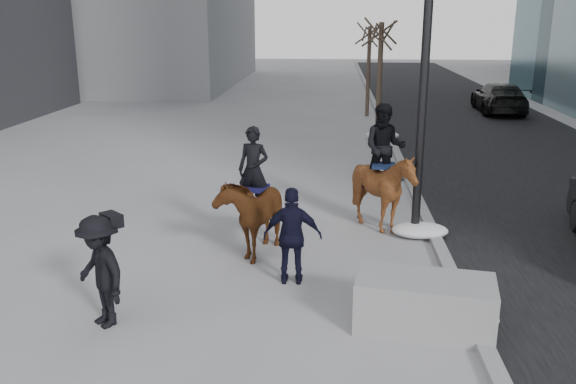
{
  "coord_description": "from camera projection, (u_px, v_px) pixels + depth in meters",
  "views": [
    {
      "loc": [
        0.79,
        -9.39,
        4.57
      ],
      "look_at": [
        0.0,
        1.2,
        1.5
      ],
      "focal_mm": 38.0,
      "sensor_mm": 36.0,
      "label": 1
    }
  ],
  "objects": [
    {
      "name": "ground",
      "position": [
        283.0,
        296.0,
        10.32
      ],
      "size": [
        120.0,
        120.0,
        0.0
      ],
      "primitive_type": "plane",
      "color": "gray",
      "rests_on": "ground"
    },
    {
      "name": "road",
      "position": [
        527.0,
        165.0,
        19.41
      ],
      "size": [
        8.0,
        90.0,
        0.01
      ],
      "primitive_type": "cube",
      "color": "black",
      "rests_on": "ground"
    },
    {
      "name": "curb",
      "position": [
        401.0,
        161.0,
        19.68
      ],
      "size": [
        0.25,
        90.0,
        0.12
      ],
      "primitive_type": "cube",
      "color": "gray",
      "rests_on": "ground"
    },
    {
      "name": "planter",
      "position": [
        425.0,
        304.0,
        9.17
      ],
      "size": [
        2.18,
        1.35,
        0.81
      ],
      "primitive_type": "cube",
      "rotation": [
        0.0,
        0.0,
        -0.17
      ],
      "color": "gray",
      "rests_on": "ground"
    },
    {
      "name": "car_far",
      "position": [
        499.0,
        98.0,
        29.88
      ],
      "size": [
        2.29,
        5.15,
        1.47
      ],
      "primitive_type": "imported",
      "rotation": [
        0.0,
        0.0,
        3.09
      ],
      "color": "black",
      "rests_on": "ground"
    },
    {
      "name": "tree_near",
      "position": [
        379.0,
        79.0,
        21.48
      ],
      "size": [
        1.2,
        1.2,
        4.87
      ],
      "primitive_type": null,
      "color": "#3A2922",
      "rests_on": "ground"
    },
    {
      "name": "tree_far",
      "position": [
        369.0,
        67.0,
        28.38
      ],
      "size": [
        1.2,
        1.2,
        4.6
      ],
      "primitive_type": null,
      "color": "#382C21",
      "rests_on": "ground"
    },
    {
      "name": "mounted_left",
      "position": [
        253.0,
        207.0,
        12.08
      ],
      "size": [
        1.37,
        2.11,
        2.52
      ],
      "color": "#4D2C0F",
      "rests_on": "ground"
    },
    {
      "name": "mounted_right",
      "position": [
        383.0,
        181.0,
        13.26
      ],
      "size": [
        1.67,
        1.83,
        2.79
      ],
      "color": "#481D0E",
      "rests_on": "ground"
    },
    {
      "name": "feeder",
      "position": [
        293.0,
        236.0,
        10.63
      ],
      "size": [
        1.04,
        0.87,
        1.75
      ],
      "color": "black",
      "rests_on": "ground"
    },
    {
      "name": "camera_crew",
      "position": [
        100.0,
        271.0,
        9.15
      ],
      "size": [
        1.28,
        1.24,
        1.75
      ],
      "color": "black",
      "rests_on": "ground"
    },
    {
      "name": "snow_piles",
      "position": [
        405.0,
        193.0,
        15.81
      ],
      "size": [
        1.33,
        15.6,
        0.34
      ],
      "color": "silver",
      "rests_on": "ground"
    }
  ]
}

